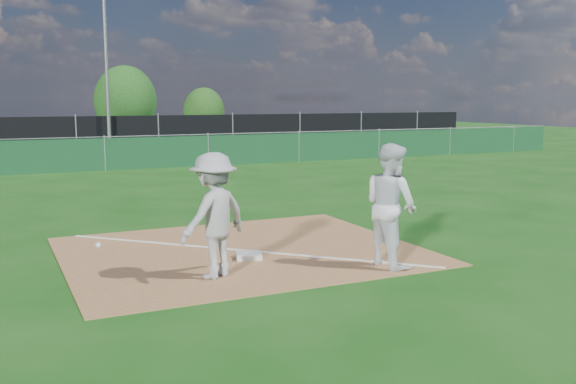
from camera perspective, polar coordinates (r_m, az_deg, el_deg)
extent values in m
plane|color=#13470F|center=(19.85, -13.55, 0.40)|extent=(90.00, 90.00, 0.00)
cube|color=#98673D|center=(11.32, -4.14, -5.25)|extent=(6.00, 5.00, 0.02)
cube|color=white|center=(11.32, -4.14, -5.17)|extent=(5.01, 5.01, 0.01)
cube|color=#103D1F|center=(24.68, -15.97, 3.22)|extent=(44.00, 0.05, 1.20)
cube|color=black|center=(32.56, -18.30, 4.82)|extent=(46.00, 0.04, 1.80)
cube|color=black|center=(37.58, -19.19, 3.83)|extent=(46.00, 9.00, 0.01)
cylinder|color=slate|center=(32.46, -15.82, 10.39)|extent=(0.16, 0.16, 8.00)
cube|color=silver|center=(10.76, -3.51, -5.66)|extent=(0.52, 0.52, 0.09)
imported|color=silver|center=(9.52, -6.60, -2.09)|extent=(1.39, 1.15, 1.86)
sphere|color=white|center=(9.30, -16.51, -4.57)|extent=(0.08, 0.08, 0.08)
imported|color=white|center=(10.28, 9.11, -1.16)|extent=(0.82, 1.01, 1.97)
imported|color=black|center=(36.38, -20.90, 4.70)|extent=(4.39, 2.32, 1.37)
imported|color=black|center=(37.37, -9.85, 5.29)|extent=(5.12, 2.15, 1.48)
cylinder|color=#382316|center=(43.80, -14.18, 5.49)|extent=(0.24, 0.24, 1.35)
ellipsoid|color=#1A4D16|center=(43.76, -14.26, 7.84)|extent=(4.04, 4.04, 4.65)
cylinder|color=#382316|center=(45.71, -7.45, 5.54)|extent=(0.24, 0.24, 0.96)
ellipsoid|color=#1E4915|center=(45.67, -7.48, 7.14)|extent=(2.87, 2.87, 3.31)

